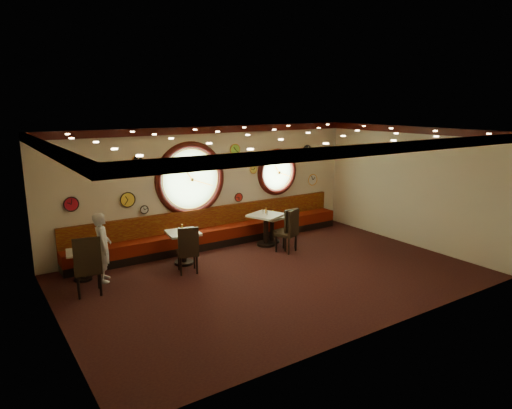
{
  "coord_description": "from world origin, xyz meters",
  "views": [
    {
      "loc": [
        -5.63,
        -7.82,
        3.82
      ],
      "look_at": [
        0.02,
        0.8,
        1.5
      ],
      "focal_mm": 32.0,
      "sensor_mm": 36.0,
      "label": 1
    }
  ],
  "objects_px": {
    "condiment_a_bottle": "(82,246)",
    "condiment_c_pepper": "(267,213)",
    "table_d": "(272,226)",
    "chair_a": "(88,262)",
    "chair_d": "(288,226)",
    "condiment_d_pepper": "(273,215)",
    "table_a": "(82,262)",
    "condiment_c_bottle": "(266,211)",
    "condiment_a_pepper": "(84,249)",
    "condiment_b_pepper": "(187,230)",
    "condiment_c_salt": "(263,212)",
    "waiter": "(103,247)",
    "condiment_d_bottle": "(273,213)",
    "chair_c": "(290,228)",
    "condiment_b_salt": "(179,229)",
    "condiment_d_salt": "(267,214)",
    "condiment_b_bottle": "(182,227)",
    "condiment_a_salt": "(78,248)",
    "table_b": "(183,244)",
    "chair_b": "(188,247)",
    "table_c": "(266,226)"
  },
  "relations": [
    {
      "from": "condiment_d_pepper",
      "to": "condiment_b_bottle",
      "type": "height_order",
      "value": "condiment_b_bottle"
    },
    {
      "from": "condiment_c_salt",
      "to": "condiment_c_bottle",
      "type": "relative_size",
      "value": 0.7
    },
    {
      "from": "chair_d",
      "to": "condiment_d_pepper",
      "type": "height_order",
      "value": "chair_d"
    },
    {
      "from": "chair_a",
      "to": "waiter",
      "type": "distance_m",
      "value": 0.81
    },
    {
      "from": "chair_c",
      "to": "condiment_b_bottle",
      "type": "xyz_separation_m",
      "value": [
        -2.62,
        0.84,
        0.23
      ]
    },
    {
      "from": "condiment_a_salt",
      "to": "condiment_a_bottle",
      "type": "xyz_separation_m",
      "value": [
        0.1,
        0.0,
        0.03
      ]
    },
    {
      "from": "chair_c",
      "to": "condiment_b_salt",
      "type": "xyz_separation_m",
      "value": [
        -2.72,
        0.8,
        0.2
      ]
    },
    {
      "from": "table_c",
      "to": "condiment_c_bottle",
      "type": "relative_size",
      "value": 6.77
    },
    {
      "from": "condiment_a_pepper",
      "to": "condiment_d_bottle",
      "type": "xyz_separation_m",
      "value": [
        5.09,
        0.1,
        0.1
      ]
    },
    {
      "from": "chair_d",
      "to": "condiment_b_bottle",
      "type": "xyz_separation_m",
      "value": [
        -2.74,
        0.63,
        0.24
      ]
    },
    {
      "from": "condiment_d_salt",
      "to": "table_c",
      "type": "bearing_deg",
      "value": -130.81
    },
    {
      "from": "chair_d",
      "to": "condiment_d_pepper",
      "type": "xyz_separation_m",
      "value": [
        -0.01,
        0.71,
        0.16
      ]
    },
    {
      "from": "condiment_b_pepper",
      "to": "table_d",
      "type": "bearing_deg",
      "value": 7.13
    },
    {
      "from": "condiment_c_pepper",
      "to": "waiter",
      "type": "distance_m",
      "value": 4.34
    },
    {
      "from": "table_b",
      "to": "condiment_c_bottle",
      "type": "xyz_separation_m",
      "value": [
        2.54,
        0.21,
        0.44
      ]
    },
    {
      "from": "condiment_a_bottle",
      "to": "condiment_c_pepper",
      "type": "bearing_deg",
      "value": -3.88
    },
    {
      "from": "chair_b",
      "to": "condiment_a_bottle",
      "type": "xyz_separation_m",
      "value": [
        -2.05,
        0.98,
        0.12
      ]
    },
    {
      "from": "table_a",
      "to": "condiment_a_bottle",
      "type": "xyz_separation_m",
      "value": [
        0.05,
        0.06,
        0.33
      ]
    },
    {
      "from": "condiment_b_salt",
      "to": "condiment_b_bottle",
      "type": "bearing_deg",
      "value": 19.76
    },
    {
      "from": "chair_b",
      "to": "chair_c",
      "type": "bearing_deg",
      "value": 15.37
    },
    {
      "from": "condiment_b_pepper",
      "to": "condiment_a_salt",
      "type": "bearing_deg",
      "value": 170.26
    },
    {
      "from": "condiment_a_bottle",
      "to": "condiment_b_bottle",
      "type": "bearing_deg",
      "value": -4.83
    },
    {
      "from": "condiment_d_bottle",
      "to": "table_a",
      "type": "bearing_deg",
      "value": -179.21
    },
    {
      "from": "condiment_a_pepper",
      "to": "table_b",
      "type": "bearing_deg",
      "value": -6.3
    },
    {
      "from": "table_b",
      "to": "table_c",
      "type": "relative_size",
      "value": 0.8
    },
    {
      "from": "condiment_c_pepper",
      "to": "condiment_d_pepper",
      "type": "xyz_separation_m",
      "value": [
        0.33,
        0.2,
        -0.14
      ]
    },
    {
      "from": "table_d",
      "to": "chair_a",
      "type": "xyz_separation_m",
      "value": [
        -5.15,
        -0.94,
        0.24
      ]
    },
    {
      "from": "chair_b",
      "to": "chair_d",
      "type": "relative_size",
      "value": 0.99
    },
    {
      "from": "table_b",
      "to": "condiment_b_salt",
      "type": "distance_m",
      "value": 0.36
    },
    {
      "from": "chair_b",
      "to": "condiment_a_pepper",
      "type": "xyz_separation_m",
      "value": [
        -2.04,
        0.89,
        0.08
      ]
    },
    {
      "from": "condiment_c_bottle",
      "to": "condiment_d_bottle",
      "type": "bearing_deg",
      "value": 23.58
    },
    {
      "from": "table_b",
      "to": "condiment_d_salt",
      "type": "height_order",
      "value": "condiment_d_salt"
    },
    {
      "from": "condiment_b_pepper",
      "to": "condiment_c_bottle",
      "type": "distance_m",
      "value": 2.5
    },
    {
      "from": "condiment_d_salt",
      "to": "condiment_c_pepper",
      "type": "relative_size",
      "value": 0.99
    },
    {
      "from": "condiment_a_pepper",
      "to": "condiment_b_pepper",
      "type": "distance_m",
      "value": 2.31
    },
    {
      "from": "condiment_c_salt",
      "to": "condiment_a_bottle",
      "type": "distance_m",
      "value": 4.68
    },
    {
      "from": "condiment_b_salt",
      "to": "condiment_b_pepper",
      "type": "distance_m",
      "value": 0.22
    },
    {
      "from": "condiment_b_bottle",
      "to": "condiment_c_bottle",
      "type": "xyz_separation_m",
      "value": [
        2.5,
        0.06,
        0.07
      ]
    },
    {
      "from": "chair_a",
      "to": "chair_d",
      "type": "xyz_separation_m",
      "value": [
        5.15,
        0.18,
        -0.08
      ]
    },
    {
      "from": "condiment_d_salt",
      "to": "condiment_a_pepper",
      "type": "relative_size",
      "value": 1.07
    },
    {
      "from": "waiter",
      "to": "condiment_a_salt",
      "type": "bearing_deg",
      "value": 65.63
    },
    {
      "from": "table_a",
      "to": "chair_c",
      "type": "height_order",
      "value": "chair_c"
    },
    {
      "from": "table_a",
      "to": "condiment_c_bottle",
      "type": "relative_size",
      "value": 4.62
    },
    {
      "from": "condiment_c_salt",
      "to": "waiter",
      "type": "relative_size",
      "value": 0.07
    },
    {
      "from": "condiment_c_salt",
      "to": "condiment_d_pepper",
      "type": "bearing_deg",
      "value": 3.58
    },
    {
      "from": "chair_a",
      "to": "condiment_b_bottle",
      "type": "height_order",
      "value": "chair_a"
    },
    {
      "from": "chair_a",
      "to": "condiment_d_pepper",
      "type": "bearing_deg",
      "value": 19.32
    },
    {
      "from": "table_b",
      "to": "condiment_c_salt",
      "type": "bearing_deg",
      "value": 4.65
    },
    {
      "from": "condiment_c_bottle",
      "to": "condiment_d_bottle",
      "type": "relative_size",
      "value": 1.03
    },
    {
      "from": "condiment_d_salt",
      "to": "condiment_d_bottle",
      "type": "relative_size",
      "value": 0.7
    }
  ]
}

